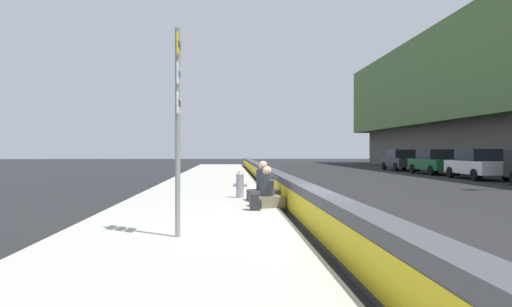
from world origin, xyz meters
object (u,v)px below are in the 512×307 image
at_px(seated_person_middle, 263,188).
at_px(parked_car_fourth, 477,164).
at_px(parked_car_far, 400,160).
at_px(route_sign_post, 178,115).
at_px(parked_car_midline, 434,162).
at_px(fire_hydrant, 240,183).
at_px(backpack, 255,202).
at_px(seated_person_foreground, 267,194).

relative_size(seated_person_middle, parked_car_fourth, 0.26).
height_order(parked_car_fourth, parked_car_far, same).
distance_m(seated_person_middle, parked_car_fourth, 17.22).
height_order(route_sign_post, parked_car_fourth, route_sign_post).
relative_size(route_sign_post, parked_car_midline, 0.79).
bearing_deg(route_sign_post, fire_hydrant, -10.69).
xyz_separation_m(fire_hydrant, seated_person_middle, (-0.91, -0.67, -0.08)).
height_order(route_sign_post, backpack, route_sign_post).
distance_m(route_sign_post, backpack, 4.20).
xyz_separation_m(fire_hydrant, parked_car_far, (21.98, -13.63, 0.27)).
xyz_separation_m(backpack, parked_car_far, (25.01, -13.32, 0.53)).
bearing_deg(parked_car_midline, parked_car_far, 0.05).
height_order(route_sign_post, parked_car_midline, route_sign_post).
bearing_deg(route_sign_post, parked_car_fourth, -41.31).
bearing_deg(seated_person_middle, parked_car_midline, -37.65).
height_order(seated_person_middle, parked_car_midline, parked_car_midline).
distance_m(seated_person_middle, parked_car_midline, 21.23).
xyz_separation_m(parked_car_fourth, parked_car_midline, (5.47, -0.01, 0.00)).
relative_size(fire_hydrant, parked_car_far, 0.19).
relative_size(seated_person_foreground, parked_car_midline, 0.24).
xyz_separation_m(fire_hydrant, seated_person_foreground, (-2.38, -0.66, -0.11)).
bearing_deg(seated_person_middle, fire_hydrant, 36.35).
bearing_deg(seated_person_foreground, parked_car_midline, -35.35).
relative_size(backpack, parked_car_fourth, 0.09).
bearing_deg(parked_car_fourth, parked_car_midline, -0.14).
xyz_separation_m(parked_car_midline, parked_car_far, (6.08, 0.01, 0.00)).
xyz_separation_m(route_sign_post, backpack, (3.42, -1.53, -1.90)).
xyz_separation_m(route_sign_post, parked_car_midline, (22.35, -14.85, -1.37)).
xyz_separation_m(backpack, parked_car_midline, (18.93, -13.33, 0.53)).
bearing_deg(seated_person_middle, route_sign_post, 161.23).
height_order(fire_hydrant, seated_person_middle, seated_person_middle).
xyz_separation_m(route_sign_post, parked_car_fourth, (16.88, -14.84, -1.37)).
bearing_deg(parked_car_fourth, seated_person_middle, 131.19).
bearing_deg(parked_car_midline, seated_person_foreground, 144.65).
xyz_separation_m(route_sign_post, fire_hydrant, (6.45, -1.22, -1.65)).
bearing_deg(seated_person_foreground, parked_car_fourth, -45.32).
relative_size(fire_hydrant, seated_person_middle, 0.75).
bearing_deg(parked_car_midline, backpack, 144.86).
bearing_deg(route_sign_post, backpack, -24.04).
xyz_separation_m(fire_hydrant, backpack, (-3.03, -0.31, -0.25)).
height_order(parked_car_midline, parked_car_far, same).
relative_size(parked_car_midline, parked_car_far, 1.00).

